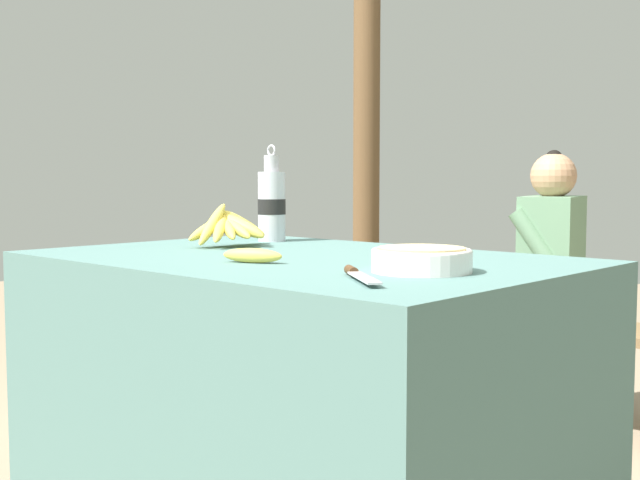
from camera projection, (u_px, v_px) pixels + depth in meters
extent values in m
cube|color=#4C706B|center=(301.00, 407.00, 2.10)|extent=(1.38, 0.93, 0.79)
sphere|color=#4C381E|center=(224.00, 225.00, 2.38)|extent=(0.05, 0.05, 0.05)
ellipsoid|color=#E0C64C|center=(209.00, 228.00, 2.33)|extent=(0.04, 0.16, 0.09)
ellipsoid|color=#E0C64C|center=(212.00, 224.00, 2.32)|extent=(0.08, 0.16, 0.14)
ellipsoid|color=#E0C64C|center=(220.00, 228.00, 2.31)|extent=(0.14, 0.15, 0.10)
ellipsoid|color=#E0C64C|center=(228.00, 228.00, 2.32)|extent=(0.16, 0.11, 0.08)
ellipsoid|color=#E0C64C|center=(235.00, 228.00, 2.33)|extent=(0.17, 0.06, 0.08)
ellipsoid|color=#E0C64C|center=(241.00, 226.00, 2.34)|extent=(0.18, 0.07, 0.09)
ellipsoid|color=#E0C64C|center=(242.00, 226.00, 2.37)|extent=(0.15, 0.11, 0.09)
ellipsoid|color=#E0C64C|center=(242.00, 225.00, 2.39)|extent=(0.11, 0.14, 0.10)
ellipsoid|color=#E0C64C|center=(242.00, 224.00, 2.41)|extent=(0.08, 0.16, 0.11)
ellipsoid|color=#E0C64C|center=(242.00, 224.00, 2.42)|extent=(0.06, 0.17, 0.11)
cylinder|color=white|center=(421.00, 262.00, 1.72)|extent=(0.22, 0.22, 0.04)
torus|color=white|center=(422.00, 251.00, 1.72)|extent=(0.22, 0.22, 0.01)
cylinder|color=#D1B77A|center=(422.00, 250.00, 1.72)|extent=(0.19, 0.19, 0.01)
cylinder|color=silver|center=(272.00, 207.00, 2.54)|extent=(0.09, 0.09, 0.22)
cylinder|color=black|center=(272.00, 207.00, 2.54)|extent=(0.09, 0.09, 0.05)
cylinder|color=#ADADB2|center=(272.00, 164.00, 2.53)|extent=(0.05, 0.05, 0.05)
torus|color=#ADADB2|center=(271.00, 150.00, 2.53)|extent=(0.04, 0.01, 0.04)
ellipsoid|color=#E0C64C|center=(252.00, 256.00, 1.90)|extent=(0.15, 0.09, 0.04)
cube|color=#BCBCC1|center=(364.00, 278.00, 1.54)|extent=(0.16, 0.13, 0.00)
cylinder|color=#472D19|center=(351.00, 271.00, 1.66)|extent=(0.06, 0.05, 0.02)
cube|color=brown|center=(531.00, 321.00, 3.28)|extent=(1.52, 0.32, 0.04)
cube|color=brown|center=(386.00, 353.00, 3.65)|extent=(0.06, 0.06, 0.39)
cube|color=brown|center=(417.00, 345.00, 3.83)|extent=(0.06, 0.06, 0.39)
cylinder|color=#564C60|center=(480.00, 371.00, 3.24)|extent=(0.09, 0.09, 0.43)
cylinder|color=#564C60|center=(510.00, 319.00, 3.16)|extent=(0.31, 0.16, 0.09)
cylinder|color=#564C60|center=(493.00, 362.00, 3.40)|extent=(0.09, 0.09, 0.43)
cylinder|color=#564C60|center=(522.00, 312.00, 3.33)|extent=(0.31, 0.16, 0.09)
cube|color=slate|center=(552.00, 259.00, 3.16)|extent=(0.28, 0.38, 0.49)
cylinder|color=slate|center=(535.00, 241.00, 3.03)|extent=(0.21, 0.11, 0.25)
cylinder|color=slate|center=(553.00, 235.00, 3.31)|extent=(0.21, 0.11, 0.25)
sphere|color=tan|center=(554.00, 176.00, 3.14)|extent=(0.18, 0.18, 0.18)
sphere|color=black|center=(554.00, 159.00, 3.13)|extent=(0.07, 0.07, 0.07)
sphere|color=#4C381E|center=(446.00, 292.00, 3.55)|extent=(0.04, 0.04, 0.04)
ellipsoid|color=olive|center=(438.00, 292.00, 3.51)|extent=(0.04, 0.14, 0.13)
ellipsoid|color=olive|center=(444.00, 295.00, 3.50)|extent=(0.09, 0.16, 0.10)
ellipsoid|color=olive|center=(451.00, 295.00, 3.50)|extent=(0.15, 0.11, 0.09)
ellipsoid|color=olive|center=(454.00, 294.00, 3.51)|extent=(0.14, 0.07, 0.08)
ellipsoid|color=olive|center=(457.00, 293.00, 3.53)|extent=(0.13, 0.06, 0.11)
ellipsoid|color=olive|center=(459.00, 292.00, 3.55)|extent=(0.13, 0.11, 0.12)
ellipsoid|color=olive|center=(458.00, 292.00, 3.57)|extent=(0.11, 0.15, 0.09)
ellipsoid|color=olive|center=(454.00, 292.00, 3.59)|extent=(0.05, 0.15, 0.08)
cylinder|color=brown|center=(366.00, 145.00, 4.08)|extent=(0.14, 0.14, 2.32)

